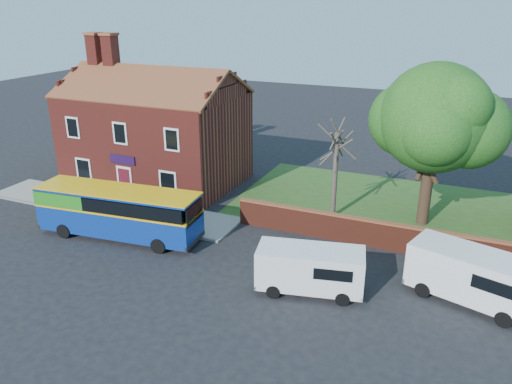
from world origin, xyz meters
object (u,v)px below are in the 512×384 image
at_px(van_near, 310,268).
at_px(large_tree, 437,121).
at_px(van_far, 473,275).
at_px(bus, 114,210).

distance_m(van_near, large_tree, 12.12).
relative_size(van_near, van_far, 0.89).
bearing_deg(bus, large_tree, 23.66).
distance_m(van_far, large_tree, 9.95).
bearing_deg(bus, van_near, -10.98).
height_order(bus, van_near, bus).
height_order(bus, van_far, bus).
bearing_deg(large_tree, van_far, -70.50).
bearing_deg(van_far, van_near, -146.47).
bearing_deg(van_near, van_far, 4.35).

